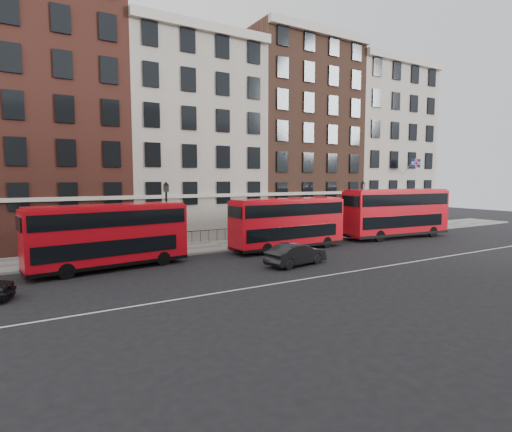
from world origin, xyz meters
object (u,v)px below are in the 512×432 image
car_front (296,254)px  traffic_light (414,209)px  bus_c (288,222)px  bus_b (109,235)px  bus_d (396,212)px

car_front → traffic_light: bearing=-81.4°
bus_c → car_front: bus_c is taller
bus_b → bus_d: size_ratio=0.88×
bus_c → bus_d: 12.69m
bus_d → traffic_light: bearing=26.8°
bus_c → bus_b: bearing=178.2°
traffic_light → bus_c: bearing=-173.0°
traffic_light → bus_d: bearing=-157.9°
bus_b → car_front: (10.83, -5.00, -1.45)m
bus_b → bus_d: bus_d is taller
bus_d → car_front: size_ratio=2.53×
bus_c → bus_d: size_ratio=0.87×
car_front → traffic_light: traffic_light is taller
bus_b → traffic_light: (31.85, 2.23, 0.25)m
bus_d → traffic_light: 5.91m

